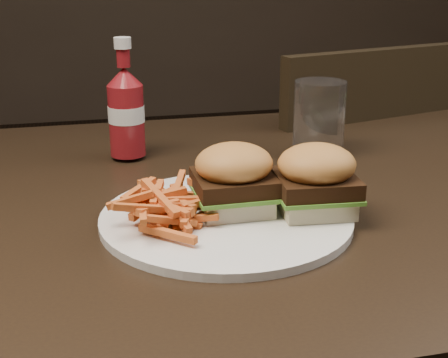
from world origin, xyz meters
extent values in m
cube|color=black|center=(0.00, 0.00, 0.73)|extent=(1.20, 0.80, 0.04)
cube|color=black|center=(0.25, 0.50, 0.43)|extent=(0.51, 0.51, 0.04)
cylinder|color=white|center=(-0.09, -0.11, 0.76)|extent=(0.30, 0.30, 0.01)
cube|color=beige|center=(-0.08, -0.10, 0.77)|extent=(0.08, 0.08, 0.02)
cube|color=beige|center=(0.01, -0.13, 0.77)|extent=(0.09, 0.08, 0.02)
cylinder|color=maroon|center=(-0.18, 0.17, 0.81)|extent=(0.07, 0.07, 0.11)
cylinder|color=white|center=(0.11, 0.11, 0.81)|extent=(0.10, 0.10, 0.12)
camera|label=1|loc=(-0.25, -0.76, 1.04)|focal=50.00mm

